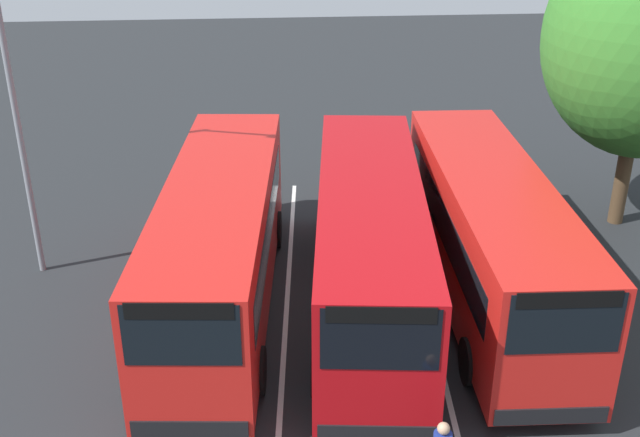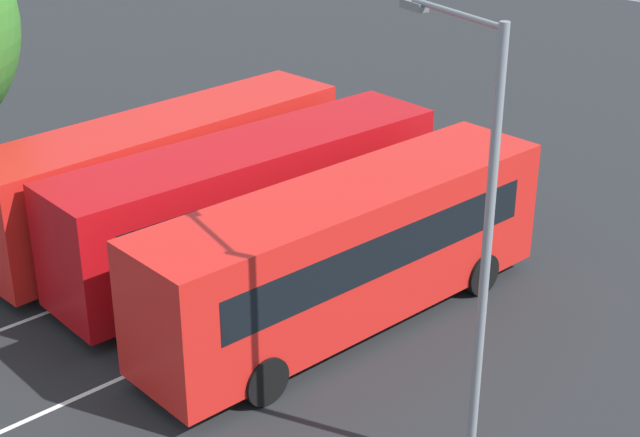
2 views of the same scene
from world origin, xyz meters
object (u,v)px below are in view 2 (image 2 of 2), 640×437
at_px(bus_far_left, 349,250).
at_px(street_lamp, 478,229).
at_px(bus_center_right, 166,172).
at_px(bus_center_left, 252,201).
at_px(pedestrian, 397,162).

bearing_deg(bus_far_left, street_lamp, -110.79).
bearing_deg(bus_center_right, bus_center_left, -83.29).
relative_size(bus_far_left, street_lamp, 1.32).
bearing_deg(bus_far_left, pedestrian, 35.58).
height_order(bus_center_right, street_lamp, street_lamp).
distance_m(bus_center_left, street_lamp, 9.07).
relative_size(bus_far_left, bus_center_right, 1.01).
distance_m(bus_far_left, street_lamp, 5.90).
height_order(bus_far_left, bus_center_left, same).
xyz_separation_m(bus_center_right, street_lamp, (-2.42, -11.20, 2.79)).
bearing_deg(pedestrian, bus_far_left, -5.51).
xyz_separation_m(bus_far_left, bus_center_right, (0.17, 6.51, 0.00)).
relative_size(bus_center_left, bus_center_right, 1.01).
bearing_deg(bus_center_right, pedestrian, -19.99).
bearing_deg(street_lamp, bus_far_left, -8.74).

